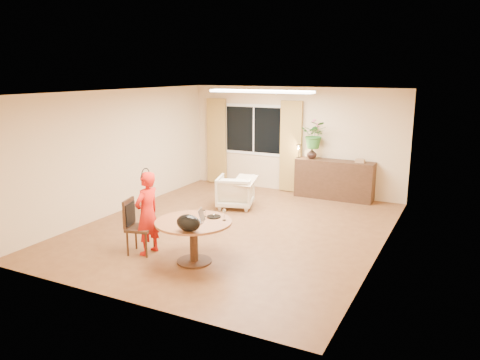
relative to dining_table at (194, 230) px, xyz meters
The scene contains 24 objects.
floor 1.82m from the dining_table, 96.12° to the left, with size 6.50×6.50×0.00m, color brown.
ceiling 2.70m from the dining_table, 96.12° to the left, with size 6.50×6.50×0.00m, color white.
wall_back 5.04m from the dining_table, 92.14° to the left, with size 5.50×5.50×0.00m, color beige.
wall_left 3.49m from the dining_table, 149.45° to the left, with size 6.50×6.50×0.00m, color beige.
wall_right 3.19m from the dining_table, 34.05° to the left, with size 6.50×6.50×0.00m, color beige.
window 5.22m from the dining_table, 104.52° to the left, with size 1.70×0.03×1.30m.
curtain_left 5.45m from the dining_table, 115.54° to the left, with size 0.55×0.08×2.25m, color olive.
curtain_right 4.93m from the dining_table, 92.76° to the left, with size 0.55×0.08×2.25m, color olive.
ceiling_panel 3.57m from the dining_table, 93.62° to the left, with size 2.20×0.35×0.05m, color white.
dining_table is the anchor object (origin of this frame).
dining_chair 1.00m from the dining_table, behind, with size 0.44×0.40×0.93m, color #301E10, non-canonical shape.
child 0.89m from the dining_table, behind, with size 0.33×0.51×1.39m, color red.
laptop 0.26m from the dining_table, 83.12° to the right, with size 0.33×0.22×0.22m, color #B7B7BC, non-canonical shape.
tumbler 0.33m from the dining_table, 83.31° to the left, with size 0.07×0.07×0.11m, color white, non-canonical shape.
wine_glass 0.54m from the dining_table, 30.22° to the left, with size 0.07×0.07×0.19m, color white, non-canonical shape.
pot_lid 0.40m from the dining_table, 57.86° to the left, with size 0.23×0.23×0.04m, color white, non-canonical shape.
handbag 0.56m from the dining_table, 65.98° to the right, with size 0.38×0.22×0.26m, color black, non-canonical shape.
armchair 3.16m from the dining_table, 105.25° to the left, with size 0.76×0.78×0.71m, color beige.
throw 3.04m from the dining_table, 100.75° to the left, with size 0.45×0.55×0.03m, color beige, non-canonical shape.
sideboard 4.83m from the dining_table, 78.93° to the left, with size 1.84×0.45×0.92m, color #301E10.
vase 4.78m from the dining_table, 85.70° to the left, with size 0.24×0.24×0.25m, color black.
bouquet 4.86m from the dining_table, 85.07° to the left, with size 0.59×0.51×0.66m, color #2C6024.
book_stack 5.00m from the dining_table, 72.30° to the left, with size 0.21×0.16×0.09m, color #91694A, non-canonical shape.
desk_lamp 4.72m from the dining_table, 89.55° to the left, with size 0.14×0.14×0.33m, color black, non-canonical shape.
Camera 1 is at (3.96, -7.62, 2.97)m, focal length 35.00 mm.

